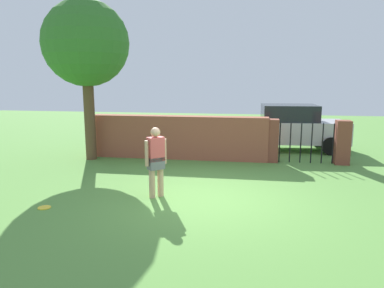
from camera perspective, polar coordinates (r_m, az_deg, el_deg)
The scene contains 7 objects.
ground_plane at distance 8.36m, azimuth 2.47°, elevation -8.62°, with size 40.00×40.00×0.00m, color #568C3D.
brick_wall at distance 12.36m, azimuth -2.13°, elevation 1.06°, with size 5.98×0.50×1.45m, color brown.
tree at distance 12.57m, azimuth -16.28°, elevation 14.75°, with size 2.77×2.77×5.20m.
person at distance 8.32m, azimuth -5.68°, elevation -2.34°, with size 0.42×0.41×1.62m.
fence_gate at distance 12.25m, azimuth 17.46°, elevation 0.38°, with size 2.64×0.44×1.40m.
car at distance 14.30m, azimuth 14.89°, elevation 2.53°, with size 4.30×2.13×1.72m.
frisbee_yellow at distance 8.42m, azimuth -22.12°, elevation -9.21°, with size 0.27×0.27×0.02m, color yellow.
Camera 1 is at (0.93, -7.86, 2.71)m, focal length 34.05 mm.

